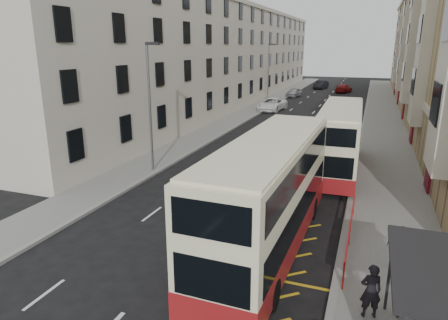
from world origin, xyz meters
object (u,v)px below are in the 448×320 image
at_px(car_dark, 321,85).
at_px(car_silver, 294,92).
at_px(street_lamp_near, 150,101).
at_px(double_decker_front, 269,195).
at_px(bus_shelter, 431,302).
at_px(double_decker_rear, 339,139).
at_px(pedestrian_mid, 413,294).
at_px(car_red, 344,88).
at_px(white_van, 272,104).
at_px(street_lamp_far, 269,72).
at_px(pedestrian_near, 371,291).
at_px(pedestrian_far, 401,247).

bearing_deg(car_dark, car_silver, -90.15).
relative_size(street_lamp_near, double_decker_front, 0.69).
distance_m(bus_shelter, double_decker_rear, 16.96).
bearing_deg(pedestrian_mid, double_decker_rear, 93.37).
bearing_deg(car_red, street_lamp_near, 92.35).
bearing_deg(white_van, street_lamp_near, -86.41).
height_order(street_lamp_near, white_van, street_lamp_near).
bearing_deg(car_red, double_decker_front, 102.68).
height_order(double_decker_front, white_van, double_decker_front).
bearing_deg(car_silver, double_decker_front, -70.34).
distance_m(street_lamp_far, white_van, 4.71).
height_order(bus_shelter, car_dark, bus_shelter).
distance_m(bus_shelter, double_decker_front, 7.17).
bearing_deg(bus_shelter, street_lamp_far, 109.12).
relative_size(double_decker_front, pedestrian_near, 6.68).
bearing_deg(double_decker_front, street_lamp_near, 143.36).
bearing_deg(street_lamp_near, pedestrian_far, -27.15).
height_order(pedestrian_near, pedestrian_far, pedestrian_near).
bearing_deg(car_dark, bus_shelter, -70.88).
relative_size(pedestrian_near, pedestrian_mid, 1.06).
bearing_deg(car_red, pedestrian_far, 107.42).
bearing_deg(double_decker_front, pedestrian_mid, -28.35).
bearing_deg(pedestrian_mid, double_decker_front, 140.66).
bearing_deg(street_lamp_far, pedestrian_far, -68.92).
height_order(double_decker_rear, car_silver, double_decker_rear).
bearing_deg(white_van, double_decker_front, -70.56).
distance_m(bus_shelter, street_lamp_near, 19.38).
relative_size(double_decker_front, car_silver, 2.80).
distance_m(double_decker_front, pedestrian_near, 5.23).
bearing_deg(car_dark, street_lamp_near, -83.72).
height_order(bus_shelter, car_silver, bus_shelter).
bearing_deg(pedestrian_far, car_dark, -63.69).
xyz_separation_m(street_lamp_far, pedestrian_mid, (14.58, -40.32, -3.67)).
bearing_deg(white_van, bus_shelter, -65.28).
relative_size(bus_shelter, car_silver, 1.03).
relative_size(pedestrian_far, car_dark, 0.34).
relative_size(bus_shelter, pedestrian_near, 2.46).
bearing_deg(bus_shelter, double_decker_rear, 101.81).
height_order(pedestrian_near, pedestrian_mid, pedestrian_near).
bearing_deg(street_lamp_far, car_red, 69.21).
relative_size(street_lamp_near, pedestrian_far, 4.90).
xyz_separation_m(pedestrian_near, pedestrian_mid, (1.15, 0.33, -0.05)).
bearing_deg(white_van, pedestrian_mid, -64.48).
height_order(double_decker_front, pedestrian_mid, double_decker_front).
distance_m(street_lamp_near, car_dark, 56.56).
xyz_separation_m(street_lamp_near, car_red, (8.16, 51.48, -3.93)).
distance_m(double_decker_rear, white_van, 25.46).
relative_size(car_silver, car_red, 0.84).
bearing_deg(car_silver, pedestrian_far, -64.95).
xyz_separation_m(double_decker_rear, pedestrian_mid, (3.36, -14.52, -1.20)).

